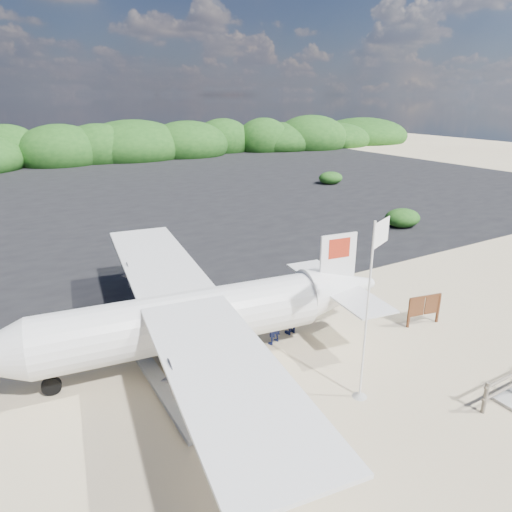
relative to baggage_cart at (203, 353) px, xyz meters
The scene contains 10 objects.
ground 3.21m from the baggage_cart, 37.04° to the right, with size 160.00×160.00×0.00m, color beige.
asphalt_apron 28.18m from the baggage_cart, 84.78° to the left, with size 90.00×50.00×0.04m, color #B2B2B2, non-canonical shape.
vegetation_band 53.13m from the baggage_cart, 87.23° to the left, with size 124.00×8.00×4.40m, color #B2B2B2, non-canonical shape.
baggage_cart is the anchor object (origin of this frame).
flagpole 5.52m from the baggage_cart, 56.51° to the right, with size 1.09×0.45×5.46m, color white, non-canonical shape.
signboard 8.68m from the baggage_cart, 16.30° to the right, with size 1.55×0.15×1.28m, color brown, non-canonical shape.
crew_a 2.75m from the baggage_cart, 14.23° to the right, with size 0.66×0.43×1.81m, color #131A49.
crew_b 4.45m from the baggage_cart, 17.56° to the left, with size 0.77×0.60×1.59m, color #131A49.
crew_c 3.60m from the baggage_cart, ahead, with size 0.95×0.39×1.62m, color #131A49.
aircraft_large 26.74m from the baggage_cart, 62.49° to the left, with size 16.59×16.59×4.98m, color #B2B2B2, non-canonical shape.
Camera 1 is at (-8.03, -10.99, 8.54)m, focal length 32.00 mm.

